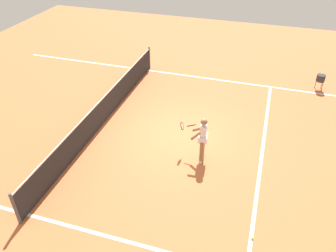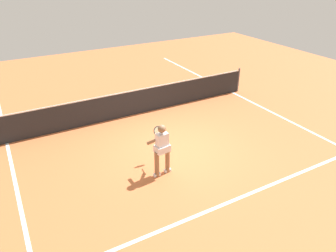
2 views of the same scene
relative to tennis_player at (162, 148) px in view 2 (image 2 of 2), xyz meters
name	(u,v)px [view 2 (image 2 of 2)]	position (x,y,z in m)	size (l,w,h in m)	color
ground_plane	(175,148)	(1.02, 0.99, -0.85)	(27.21, 27.21, 0.00)	#C66638
service_line_marking	(233,200)	(1.02, -1.91, -0.84)	(9.45, 0.10, 0.01)	white
sideline_left_marking	(18,194)	(-3.70, 0.99, -0.84)	(0.10, 18.93, 0.01)	white
sideline_right_marking	(281,117)	(5.74, 0.99, -0.84)	(0.10, 18.93, 0.01)	white
court_net	(137,102)	(1.02, 3.95, -0.34)	(10.13, 0.08, 1.09)	#4C4C51
tennis_player	(162,148)	(0.00, 0.00, 0.00)	(0.74, 0.99, 1.55)	#8C6647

